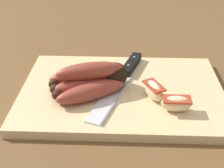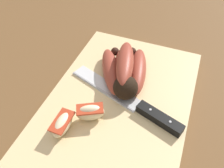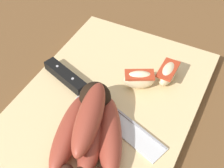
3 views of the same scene
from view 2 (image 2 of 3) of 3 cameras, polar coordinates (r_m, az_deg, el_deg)
ground_plane at (r=0.53m, az=-0.21°, el=-4.81°), size 6.00×6.00×0.00m
cutting_board at (r=0.51m, az=1.52°, el=-4.96°), size 0.44×0.30×0.02m
banana_bunch at (r=0.53m, az=3.10°, el=3.26°), size 0.17×0.15×0.07m
chefs_knife at (r=0.49m, az=6.62°, el=-5.50°), size 0.12×0.27×0.02m
apple_wedge_near at (r=0.46m, az=-11.93°, el=-9.48°), size 0.06×0.03×0.03m
apple_wedge_middle at (r=0.46m, az=-5.32°, el=-6.90°), size 0.05×0.06×0.04m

